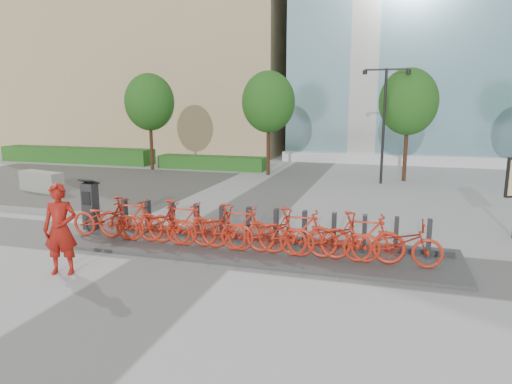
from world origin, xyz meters
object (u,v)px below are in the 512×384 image
(bike_0, at_px, (105,219))
(worker_red, at_px, (60,229))
(kiosk, at_px, (90,205))
(jersey_barrier, at_px, (41,182))

(bike_0, bearing_deg, worker_red, -167.01)
(worker_red, bearing_deg, bike_0, 86.42)
(kiosk, xyz_separation_m, jersey_barrier, (-5.66, 4.52, -0.35))
(worker_red, bearing_deg, jersey_barrier, 117.10)
(kiosk, bearing_deg, jersey_barrier, 142.75)
(worker_red, distance_m, jersey_barrier, 10.25)
(jersey_barrier, bearing_deg, worker_red, -32.72)
(bike_0, distance_m, kiosk, 1.08)
(kiosk, height_order, worker_red, worker_red)
(jersey_barrier, bearing_deg, kiosk, -24.98)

